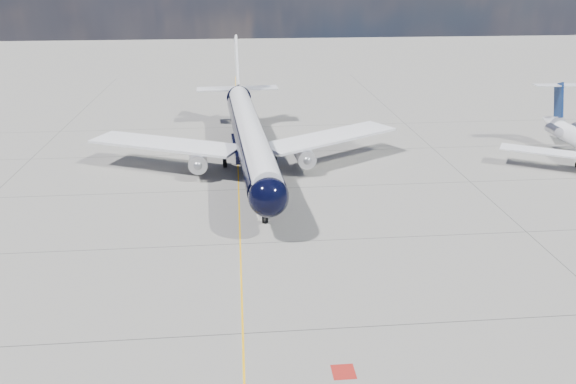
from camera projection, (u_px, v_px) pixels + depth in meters
name	position (u px, v px, depth m)	size (l,w,h in m)	color
ground	(238.00, 176.00, 74.85)	(320.00, 320.00, 0.00)	gray
taxiway_centerline	(239.00, 190.00, 70.22)	(0.16, 160.00, 0.01)	#FFB30D
red_marking	(344.00, 372.00, 38.41)	(1.60, 1.60, 0.01)	maroon
main_airliner	(249.00, 132.00, 77.19)	(43.95, 53.57, 15.47)	black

